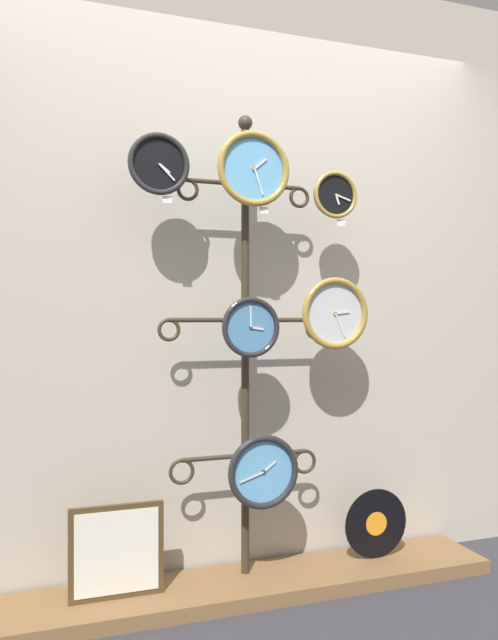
% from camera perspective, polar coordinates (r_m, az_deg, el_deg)
% --- Properties ---
extents(ground_plane, '(12.00, 12.00, 0.00)m').
position_cam_1_polar(ground_plane, '(2.59, 2.93, -26.54)').
color(ground_plane, '#333338').
extents(shop_wall, '(4.40, 0.04, 2.80)m').
position_cam_1_polar(shop_wall, '(2.86, -1.39, 4.86)').
color(shop_wall, '#BCB2A3').
rests_on(shop_wall, ground_plane).
extents(low_shelf, '(2.20, 0.36, 0.06)m').
position_cam_1_polar(low_shelf, '(2.88, 0.07, -23.08)').
color(low_shelf, brown).
rests_on(low_shelf, ground_plane).
extents(display_stand, '(0.77, 0.32, 2.04)m').
position_cam_1_polar(display_stand, '(2.73, -0.35, -8.68)').
color(display_stand, '#382D1E').
rests_on(display_stand, ground_plane).
extents(clock_top_left, '(0.25, 0.04, 0.25)m').
position_cam_1_polar(clock_top_left, '(2.59, -8.25, 13.92)').
color(clock_top_left, black).
extents(clock_top_center, '(0.32, 0.04, 0.32)m').
position_cam_1_polar(clock_top_center, '(2.68, 0.48, 13.64)').
color(clock_top_center, '#60A8DB').
extents(clock_top_right, '(0.21, 0.04, 0.21)m').
position_cam_1_polar(clock_top_right, '(2.84, 7.87, 11.25)').
color(clock_top_right, black).
extents(clock_middle_center, '(0.25, 0.04, 0.25)m').
position_cam_1_polar(clock_middle_center, '(2.59, 0.14, -0.67)').
color(clock_middle_center, '#4C84B2').
extents(clock_middle_right, '(0.32, 0.04, 0.32)m').
position_cam_1_polar(clock_middle_right, '(2.78, 7.85, 0.61)').
color(clock_middle_right, silver).
extents(clock_bottom_center, '(0.31, 0.04, 0.31)m').
position_cam_1_polar(clock_bottom_center, '(2.68, 1.30, -13.69)').
color(clock_bottom_center, '#60A8DB').
extents(vinyl_record, '(0.32, 0.01, 0.32)m').
position_cam_1_polar(vinyl_record, '(3.08, 11.54, -17.77)').
color(vinyl_record, black).
rests_on(vinyl_record, low_shelf).
extents(picture_frame, '(0.37, 0.02, 0.37)m').
position_cam_1_polar(picture_frame, '(2.67, -12.00, -20.00)').
color(picture_frame, '#4C381E').
rests_on(picture_frame, low_shelf).
extents(price_tag_upper, '(0.04, 0.00, 0.03)m').
position_cam_1_polar(price_tag_upper, '(2.57, -7.48, 10.86)').
color(price_tag_upper, white).
extents(price_tag_mid, '(0.04, 0.00, 0.03)m').
position_cam_1_polar(price_tag_mid, '(2.66, 1.37, 9.99)').
color(price_tag_mid, white).
extents(price_tag_lower, '(0.04, 0.00, 0.03)m').
position_cam_1_polar(price_tag_lower, '(2.83, 8.42, 8.79)').
color(price_tag_lower, white).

